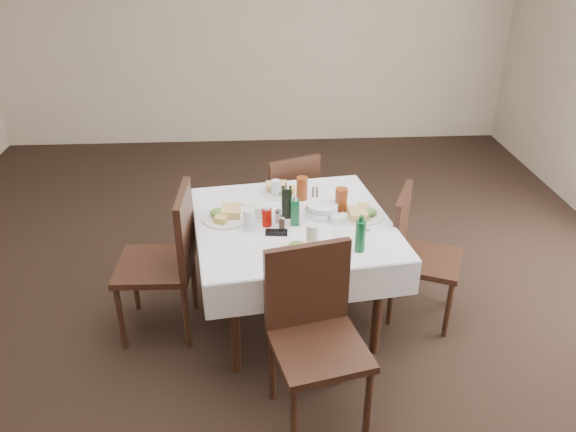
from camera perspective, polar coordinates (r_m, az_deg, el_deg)
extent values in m
plane|color=black|center=(3.97, -2.71, -9.94)|extent=(7.00, 7.00, 0.00)
cube|color=#C5B097|center=(6.72, -3.62, 18.97)|extent=(6.00, 0.04, 2.80)
cylinder|color=black|center=(3.33, -5.43, -10.77)|extent=(0.06, 0.06, 0.72)
cylinder|color=black|center=(4.05, -6.85, -3.14)|extent=(0.06, 0.06, 0.72)
cylinder|color=black|center=(3.50, 9.11, -8.91)|extent=(0.06, 0.06, 0.72)
cylinder|color=black|center=(4.19, 5.13, -1.93)|extent=(0.06, 0.06, 0.72)
cube|color=black|center=(3.54, 0.52, -0.82)|extent=(1.23, 1.23, 0.03)
cube|color=white|center=(3.53, 0.52, -0.52)|extent=(1.36, 1.36, 0.01)
cube|color=white|center=(4.10, -1.21, 2.04)|extent=(1.19, 0.18, 0.22)
cube|color=white|center=(3.09, 2.82, -7.53)|extent=(1.19, 0.18, 0.22)
cube|color=white|center=(3.74, 9.57, -1.13)|extent=(0.18, 1.19, 0.22)
cube|color=white|center=(3.52, -9.10, -3.01)|extent=(0.18, 1.19, 0.22)
cube|color=black|center=(4.49, -0.42, 1.29)|extent=(0.54, 0.54, 0.04)
cube|color=black|center=(4.24, 0.68, 3.00)|extent=(0.40, 0.19, 0.45)
cylinder|color=black|center=(4.80, 0.58, 0.30)|extent=(0.03, 0.03, 0.42)
cylinder|color=black|center=(4.52, 2.62, -1.58)|extent=(0.03, 0.03, 0.42)
cylinder|color=black|center=(4.67, -3.36, -0.60)|extent=(0.03, 0.03, 0.42)
cylinder|color=black|center=(4.38, -1.50, -2.60)|extent=(0.03, 0.03, 0.42)
cube|color=black|center=(2.98, 3.22, -13.36)|extent=(0.56, 0.56, 0.04)
cube|color=black|center=(2.98, 1.97, -7.14)|extent=(0.46, 0.15, 0.51)
cylinder|color=black|center=(2.96, 0.60, -20.04)|extent=(0.04, 0.04, 0.47)
cylinder|color=black|center=(3.23, -1.60, -14.98)|extent=(0.04, 0.04, 0.47)
cylinder|color=black|center=(3.07, 8.14, -18.23)|extent=(0.04, 0.04, 0.47)
cylinder|color=black|center=(3.33, 5.25, -13.56)|extent=(0.04, 0.04, 0.47)
cube|color=black|center=(3.84, 13.94, -4.39)|extent=(0.57, 0.57, 0.04)
cube|color=black|center=(3.74, 11.41, -0.84)|extent=(0.21, 0.41, 0.47)
cylinder|color=black|center=(3.80, 15.95, -9.07)|extent=(0.04, 0.04, 0.44)
cylinder|color=black|center=(3.82, 10.41, -8.10)|extent=(0.04, 0.04, 0.44)
cylinder|color=black|center=(4.10, 16.51, -6.11)|extent=(0.04, 0.04, 0.44)
cylinder|color=black|center=(4.13, 11.42, -5.23)|extent=(0.04, 0.04, 0.44)
cube|color=black|center=(3.68, -13.37, -4.95)|extent=(0.49, 0.49, 0.04)
cube|color=black|center=(3.52, -10.39, -1.42)|extent=(0.06, 0.47, 0.52)
cylinder|color=black|center=(4.03, -15.34, -6.26)|extent=(0.04, 0.04, 0.48)
cylinder|color=black|center=(3.95, -9.55, -6.30)|extent=(0.04, 0.04, 0.48)
cylinder|color=black|center=(3.71, -16.65, -9.79)|extent=(0.04, 0.04, 0.48)
cylinder|color=black|center=(3.62, -10.31, -9.92)|extent=(0.04, 0.04, 0.48)
cylinder|color=white|center=(3.88, -0.69, 2.47)|extent=(0.27, 0.27, 0.01)
cube|color=tan|center=(3.90, -1.19, 3.05)|extent=(0.14, 0.11, 0.04)
cube|color=gold|center=(3.86, 0.02, 2.72)|extent=(0.11, 0.09, 0.03)
ellipsoid|color=#3D6C29|center=(3.83, -0.87, 2.59)|extent=(0.10, 0.09, 0.04)
cylinder|color=white|center=(3.17, 0.95, -3.84)|extent=(0.25, 0.25, 0.01)
cube|color=tan|center=(3.14, 1.67, -3.56)|extent=(0.16, 0.14, 0.04)
cube|color=gold|center=(3.15, 0.11, -3.53)|extent=(0.09, 0.07, 0.03)
ellipsoid|color=#3D6C29|center=(3.19, 0.88, -3.02)|extent=(0.09, 0.08, 0.04)
cylinder|color=white|center=(3.60, 7.46, 0.09)|extent=(0.27, 0.27, 0.01)
cube|color=tan|center=(3.55, 7.08, 0.25)|extent=(0.12, 0.15, 0.05)
cube|color=gold|center=(3.64, 7.59, 0.79)|extent=(0.10, 0.11, 0.04)
ellipsoid|color=#3D6C29|center=(3.58, 8.22, 0.43)|extent=(0.10, 0.09, 0.05)
cylinder|color=white|center=(3.56, -6.36, -0.21)|extent=(0.29, 0.29, 0.02)
cube|color=tan|center=(3.57, -5.78, 0.50)|extent=(0.12, 0.15, 0.05)
cube|color=gold|center=(3.50, -6.73, -0.22)|extent=(0.11, 0.12, 0.04)
ellipsoid|color=#3D6C29|center=(3.56, -7.10, 0.36)|extent=(0.11, 0.10, 0.05)
cylinder|color=white|center=(3.75, -3.62, 1.45)|extent=(0.15, 0.15, 0.01)
cylinder|color=white|center=(3.39, 5.98, -1.70)|extent=(0.16, 0.16, 0.01)
cylinder|color=silver|center=(3.80, -1.23, 2.79)|extent=(0.06, 0.06, 0.12)
cylinder|color=silver|center=(3.22, 2.52, -2.00)|extent=(0.08, 0.08, 0.14)
cylinder|color=silver|center=(3.64, 5.42, 1.59)|extent=(0.07, 0.07, 0.14)
cylinder|color=silver|center=(3.41, -3.96, -0.35)|extent=(0.07, 0.07, 0.13)
cylinder|color=maroon|center=(3.76, 1.43, 2.83)|extent=(0.08, 0.08, 0.16)
cylinder|color=maroon|center=(3.60, 5.43, 1.57)|extent=(0.08, 0.08, 0.17)
cylinder|color=silver|center=(3.60, 3.49, 0.49)|extent=(0.22, 0.22, 0.04)
cylinder|color=white|center=(3.59, 3.50, 0.93)|extent=(0.20, 0.20, 0.05)
cube|color=black|center=(3.52, -0.15, 1.38)|extent=(0.06, 0.06, 0.20)
cone|color=silver|center=(3.46, -0.15, 3.31)|extent=(0.03, 0.03, 0.06)
cube|color=#12592E|center=(3.44, 0.71, 0.38)|extent=(0.05, 0.05, 0.17)
cone|color=silver|center=(3.39, 0.72, 1.98)|extent=(0.03, 0.03, 0.05)
cylinder|color=#AB0800|center=(3.44, -2.16, -0.14)|extent=(0.06, 0.06, 0.11)
cylinder|color=white|center=(3.41, -2.18, 0.85)|extent=(0.05, 0.05, 0.02)
cylinder|color=white|center=(3.48, -1.02, -0.17)|extent=(0.04, 0.04, 0.07)
cylinder|color=silver|center=(3.46, -1.03, 0.45)|extent=(0.04, 0.04, 0.01)
cylinder|color=#422D24|center=(3.42, -0.62, -0.72)|extent=(0.04, 0.04, 0.07)
cylinder|color=silver|center=(3.40, -0.63, -0.11)|extent=(0.04, 0.04, 0.01)
cylinder|color=white|center=(3.55, -2.91, -0.17)|extent=(0.11, 0.11, 0.01)
cylinder|color=white|center=(3.53, -2.92, 0.43)|extent=(0.07, 0.07, 0.07)
cylinder|color=black|center=(3.52, -2.93, 0.81)|extent=(0.06, 0.06, 0.01)
torus|color=white|center=(3.55, -2.26, 0.56)|extent=(0.05, 0.03, 0.05)
cube|color=black|center=(3.36, -1.18, -1.67)|extent=(0.14, 0.05, 0.03)
cylinder|color=#12592E|center=(3.19, 7.36, -2.05)|extent=(0.06, 0.06, 0.19)
cylinder|color=#12592E|center=(3.13, 7.48, -0.28)|extent=(0.03, 0.03, 0.03)
cube|color=white|center=(3.50, 5.21, -0.30)|extent=(0.11, 0.09, 0.05)
cube|color=pink|center=(3.50, 5.21, -0.18)|extent=(0.08, 0.06, 0.02)
cube|color=silver|center=(3.89, 2.58, 2.43)|extent=(0.03, 0.17, 0.01)
cube|color=silver|center=(3.89, 2.97, 2.42)|extent=(0.03, 0.17, 0.01)
cube|color=silver|center=(3.14, -0.88, -4.24)|extent=(0.07, 0.20, 0.01)
cube|color=silver|center=(3.13, -1.42, -4.34)|extent=(0.07, 0.20, 0.01)
cube|color=silver|center=(3.40, 6.88, -1.75)|extent=(0.19, 0.08, 0.01)
cube|color=silver|center=(3.42, 6.64, -1.52)|extent=(0.19, 0.08, 0.01)
cube|color=silver|center=(3.65, -6.74, 0.45)|extent=(0.16, 0.04, 0.01)
cube|color=silver|center=(3.63, -6.69, 0.27)|extent=(0.16, 0.04, 0.01)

